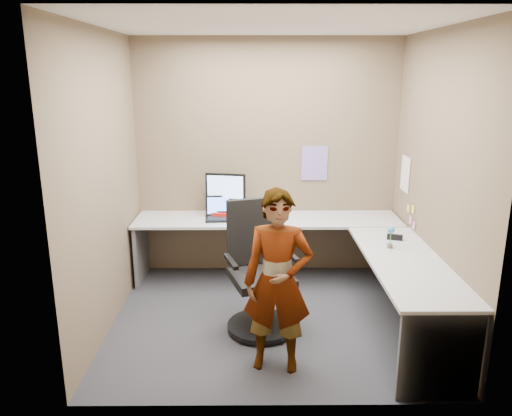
{
  "coord_description": "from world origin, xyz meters",
  "views": [
    {
      "loc": [
        -0.16,
        -4.39,
        2.32
      ],
      "look_at": [
        -0.13,
        0.25,
        1.05
      ],
      "focal_mm": 35.0,
      "sensor_mm": 36.0,
      "label": 1
    }
  ],
  "objects_px": {
    "monitor": "(225,189)",
    "office_chair": "(259,279)",
    "desk": "(312,248)",
    "person": "(278,282)"
  },
  "relations": [
    {
      "from": "office_chair",
      "to": "person",
      "type": "xyz_separation_m",
      "value": [
        0.14,
        -0.64,
        0.25
      ]
    },
    {
      "from": "monitor",
      "to": "desk",
      "type": "bearing_deg",
      "value": -27.53
    },
    {
      "from": "monitor",
      "to": "person",
      "type": "height_order",
      "value": "person"
    },
    {
      "from": "person",
      "to": "monitor",
      "type": "bearing_deg",
      "value": 112.6
    },
    {
      "from": "desk",
      "to": "person",
      "type": "height_order",
      "value": "person"
    },
    {
      "from": "monitor",
      "to": "person",
      "type": "relative_size",
      "value": 0.31
    },
    {
      "from": "monitor",
      "to": "office_chair",
      "type": "relative_size",
      "value": 0.38
    },
    {
      "from": "desk",
      "to": "office_chair",
      "type": "height_order",
      "value": "office_chair"
    },
    {
      "from": "monitor",
      "to": "office_chair",
      "type": "height_order",
      "value": "monitor"
    },
    {
      "from": "office_chair",
      "to": "desk",
      "type": "bearing_deg",
      "value": 27.15
    }
  ]
}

